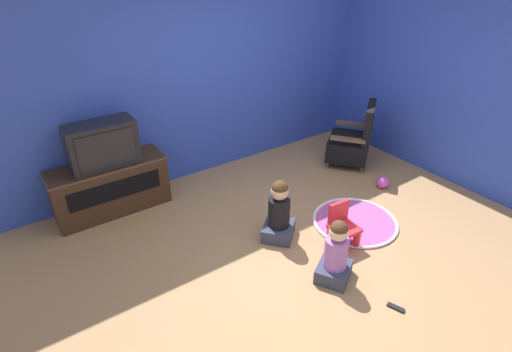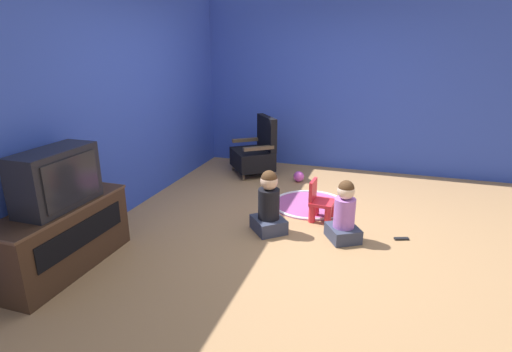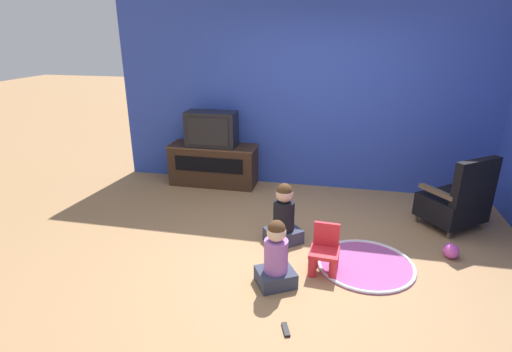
# 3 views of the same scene
# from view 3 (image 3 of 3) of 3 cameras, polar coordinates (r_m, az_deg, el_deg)

# --- Properties ---
(ground_plane) EXTENTS (30.00, 30.00, 0.00)m
(ground_plane) POSITION_cam_3_polar(r_m,az_deg,el_deg) (4.24, 6.49, -11.56)
(ground_plane) COLOR #9E754C
(wall_back) EXTENTS (5.51, 0.12, 2.74)m
(wall_back) POSITION_cam_3_polar(r_m,az_deg,el_deg) (5.83, 6.84, 11.65)
(wall_back) COLOR #2D47B2
(wall_back) RESTS_ON ground_plane
(tv_cabinet) EXTENTS (1.31, 0.47, 0.61)m
(tv_cabinet) POSITION_cam_3_polar(r_m,az_deg,el_deg) (6.05, -6.10, 1.72)
(tv_cabinet) COLOR #382316
(tv_cabinet) RESTS_ON ground_plane
(television) EXTENTS (0.73, 0.34, 0.51)m
(television) POSITION_cam_3_polar(r_m,az_deg,el_deg) (5.86, -6.40, 6.69)
(television) COLOR black
(television) RESTS_ON tv_cabinet
(black_armchair) EXTENTS (0.85, 0.84, 0.90)m
(black_armchair) POSITION_cam_3_polar(r_m,az_deg,el_deg) (5.23, 26.75, -3.21)
(black_armchair) COLOR brown
(black_armchair) RESTS_ON ground_plane
(yellow_kid_chair) EXTENTS (0.29, 0.28, 0.48)m
(yellow_kid_chair) POSITION_cam_3_polar(r_m,az_deg,el_deg) (3.98, 9.75, -10.86)
(yellow_kid_chair) COLOR red
(yellow_kid_chair) RESTS_ON ground_plane
(play_mat) EXTENTS (0.97, 0.97, 0.04)m
(play_mat) POSITION_cam_3_polar(r_m,az_deg,el_deg) (4.24, 15.38, -12.07)
(play_mat) COLOR #A54C8C
(play_mat) RESTS_ON ground_plane
(child_watching_left) EXTENTS (0.47, 0.46, 0.69)m
(child_watching_left) POSITION_cam_3_polar(r_m,az_deg,el_deg) (4.38, 3.98, -5.90)
(child_watching_left) COLOR #33384C
(child_watching_left) RESTS_ON ground_plane
(child_watching_center) EXTENTS (0.43, 0.42, 0.65)m
(child_watching_center) POSITION_cam_3_polar(r_m,az_deg,el_deg) (3.69, 2.87, -11.55)
(child_watching_center) COLOR #33384C
(child_watching_center) RESTS_ON ground_plane
(toy_ball) EXTENTS (0.16, 0.16, 0.16)m
(toy_ball) POSITION_cam_3_polar(r_m,az_deg,el_deg) (4.64, 26.09, -9.58)
(toy_ball) COLOR #CC4CB2
(toy_ball) RESTS_ON ground_plane
(remote_control) EXTENTS (0.09, 0.16, 0.02)m
(remote_control) POSITION_cam_3_polar(r_m,az_deg,el_deg) (3.36, 4.27, -21.03)
(remote_control) COLOR black
(remote_control) RESTS_ON ground_plane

